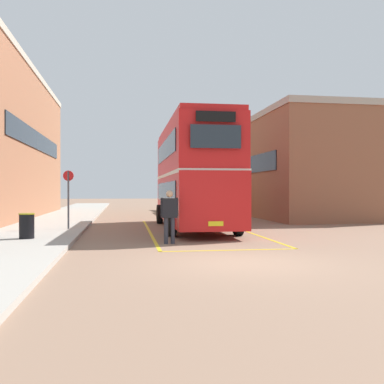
# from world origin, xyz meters

# --- Properties ---
(ground_plane) EXTENTS (135.60, 135.60, 0.00)m
(ground_plane) POSITION_xyz_m (0.00, 14.40, 0.00)
(ground_plane) COLOR #846651
(sidewalk_left) EXTENTS (4.00, 57.60, 0.14)m
(sidewalk_left) POSITION_xyz_m (-6.50, 16.80, 0.07)
(sidewalk_left) COLOR #A39E93
(sidewalk_left) RESTS_ON ground
(depot_building_right) EXTENTS (7.23, 15.49, 6.62)m
(depot_building_right) POSITION_xyz_m (9.05, 18.60, 3.32)
(depot_building_right) COLOR brown
(depot_building_right) RESTS_ON ground
(double_decker_bus) EXTENTS (2.96, 10.69, 4.75)m
(double_decker_bus) POSITION_xyz_m (0.29, 9.50, 2.51)
(double_decker_bus) COLOR black
(double_decker_bus) RESTS_ON ground
(single_deck_bus) EXTENTS (3.16, 10.07, 3.02)m
(single_deck_bus) POSITION_xyz_m (3.57, 24.61, 1.64)
(single_deck_bus) COLOR black
(single_deck_bus) RESTS_ON ground
(pedestrian_boarding) EXTENTS (0.59, 0.27, 1.77)m
(pedestrian_boarding) POSITION_xyz_m (-1.38, 3.98, 1.03)
(pedestrian_boarding) COLOR #2D2D38
(pedestrian_boarding) RESTS_ON ground
(litter_bin) EXTENTS (0.52, 0.52, 0.85)m
(litter_bin) POSITION_xyz_m (-6.10, 5.06, 0.57)
(litter_bin) COLOR black
(litter_bin) RESTS_ON sidewalk_left
(bus_stop_sign) EXTENTS (0.44, 0.08, 2.46)m
(bus_stop_sign) POSITION_xyz_m (-5.16, 8.69, 1.63)
(bus_stop_sign) COLOR #4C4C51
(bus_stop_sign) RESTS_ON sidewalk_left
(bay_marking_yellow) EXTENTS (4.38, 12.70, 0.01)m
(bay_marking_yellow) POSITION_xyz_m (0.28, 7.53, 0.00)
(bay_marking_yellow) COLOR gold
(bay_marking_yellow) RESTS_ON ground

